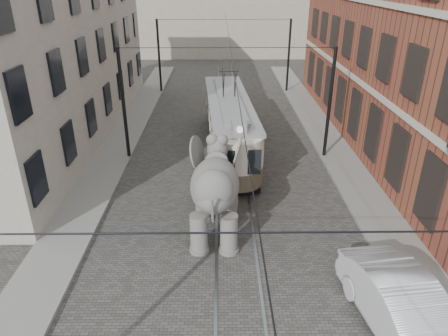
{
  "coord_description": "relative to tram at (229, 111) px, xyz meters",
  "views": [
    {
      "loc": [
        -0.58,
        -14.8,
        9.23
      ],
      "look_at": [
        -0.41,
        0.25,
        2.1
      ],
      "focal_mm": 32.87,
      "sensor_mm": 36.0,
      "label": 1
    }
  ],
  "objects": [
    {
      "name": "catenary",
      "position": [
        -0.14,
        -2.33,
        0.73
      ],
      "size": [
        11.0,
        30.2,
        6.0
      ],
      "primitive_type": null,
      "color": "black",
      "rests_on": "ground"
    },
    {
      "name": "tram",
      "position": [
        0.0,
        0.0,
        0.0
      ],
      "size": [
        3.09,
        11.57,
        4.54
      ],
      "primitive_type": null,
      "rotation": [
        0.0,
        0.0,
        0.06
      ],
      "color": "beige",
      "rests_on": "ground"
    },
    {
      "name": "brick_building",
      "position": [
        11.06,
        1.67,
        3.73
      ],
      "size": [
        8.0,
        26.0,
        12.0
      ],
      "primitive_type": "cube",
      "color": "brown",
      "rests_on": "ground"
    },
    {
      "name": "ground",
      "position": [
        0.06,
        -7.33,
        -2.27
      ],
      "size": [
        120.0,
        120.0,
        0.0
      ],
      "primitive_type": "plane",
      "color": "#474442"
    },
    {
      "name": "sidewalk_right",
      "position": [
        6.06,
        -7.33,
        -2.2
      ],
      "size": [
        2.0,
        60.0,
        0.15
      ],
      "primitive_type": "cube",
      "color": "slate",
      "rests_on": "ground"
    },
    {
      "name": "elephant",
      "position": [
        -0.71,
        -8.71,
        -0.57
      ],
      "size": [
        3.27,
        5.66,
        3.4
      ],
      "primitive_type": null,
      "rotation": [
        0.0,
        0.0,
        -0.04
      ],
      "color": "#605D59",
      "rests_on": "ground"
    },
    {
      "name": "sidewalk_left",
      "position": [
        -6.44,
        -7.33,
        -2.2
      ],
      "size": [
        2.0,
        60.0,
        0.15
      ],
      "primitive_type": "cube",
      "color": "slate",
      "rests_on": "ground"
    },
    {
      "name": "parked_car",
      "position": [
        4.57,
        -13.68,
        -1.42
      ],
      "size": [
        2.63,
        5.37,
        1.7
      ],
      "primitive_type": "imported",
      "rotation": [
        0.0,
        0.0,
        0.16
      ],
      "color": "#B9B8BD",
      "rests_on": "ground"
    },
    {
      "name": "stucco_building",
      "position": [
        -10.94,
        2.67,
        2.73
      ],
      "size": [
        7.0,
        24.0,
        10.0
      ],
      "primitive_type": "cube",
      "color": "gray",
      "rests_on": "ground"
    },
    {
      "name": "tram_rails",
      "position": [
        0.06,
        -7.33,
        -2.26
      ],
      "size": [
        1.54,
        80.0,
        0.02
      ],
      "primitive_type": null,
      "color": "slate",
      "rests_on": "ground"
    }
  ]
}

